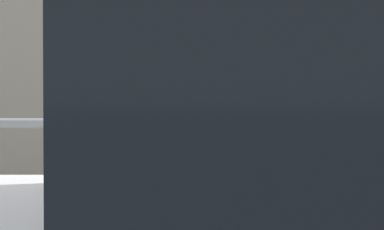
# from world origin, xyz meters

# --- Properties ---
(parking_meter) EXTENTS (0.17, 0.18, 1.41)m
(parking_meter) POSITION_xyz_m (-0.39, 0.34, 1.18)
(parking_meter) COLOR slate
(parking_meter) RESTS_ON sidewalk_curb
(pedestrian_at_meter) EXTENTS (0.61, 0.52, 1.64)m
(pedestrian_at_meter) POSITION_xyz_m (-0.87, 0.39, 1.09)
(pedestrian_at_meter) COLOR brown
(pedestrian_at_meter) RESTS_ON sidewalk_curb
(background_railing) EXTENTS (24.06, 0.06, 1.02)m
(background_railing) POSITION_xyz_m (-0.00, 2.73, 0.88)
(background_railing) COLOR gray
(background_railing) RESTS_ON sidewalk_curb
(backdrop_wall) EXTENTS (32.00, 0.50, 2.92)m
(backdrop_wall) POSITION_xyz_m (0.00, 6.19, 1.46)
(backdrop_wall) COLOR #ADA38E
(backdrop_wall) RESTS_ON ground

